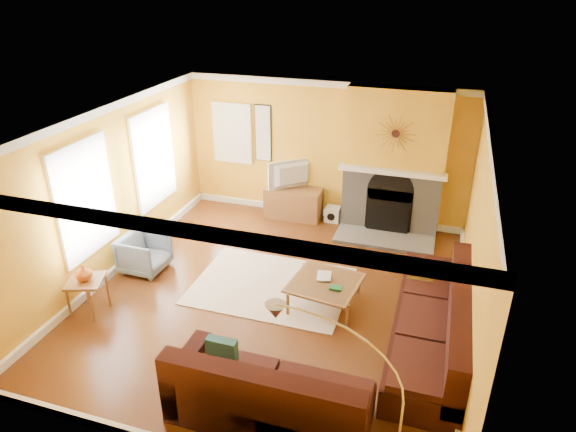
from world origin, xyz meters
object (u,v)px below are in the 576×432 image
(media_console, at_px, (293,203))
(side_table, at_px, (88,295))
(armchair, at_px, (145,253))
(sectional_sofa, at_px, (339,321))
(coffee_table, at_px, (325,292))
(arc_lamp, at_px, (342,406))

(media_console, xyz_separation_m, side_table, (-1.91, -3.92, -0.04))
(armchair, distance_m, side_table, 1.26)
(side_table, bearing_deg, media_console, 64.07)
(media_console, height_order, armchair, armchair)
(sectional_sofa, distance_m, armchair, 3.60)
(coffee_table, bearing_deg, sectional_sofa, -66.36)
(side_table, xyz_separation_m, arc_lamp, (4.05, -1.61, 0.71))
(sectional_sofa, bearing_deg, media_console, 115.36)
(sectional_sofa, xyz_separation_m, armchair, (-3.46, 0.96, -0.13))
(side_table, bearing_deg, arc_lamp, -21.62)
(coffee_table, height_order, arc_lamp, arc_lamp)
(armchair, bearing_deg, arc_lamp, -125.01)
(side_table, bearing_deg, sectional_sofa, 4.39)
(media_console, relative_size, arc_lamp, 0.57)
(sectional_sofa, height_order, side_table, sectional_sofa)
(coffee_table, relative_size, side_table, 1.82)
(coffee_table, height_order, armchair, armchair)
(coffee_table, distance_m, media_console, 3.00)
(media_console, relative_size, side_table, 2.07)
(sectional_sofa, height_order, media_console, sectional_sofa)
(sectional_sofa, relative_size, side_table, 6.68)
(coffee_table, xyz_separation_m, side_table, (-3.22, -1.22, 0.08))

